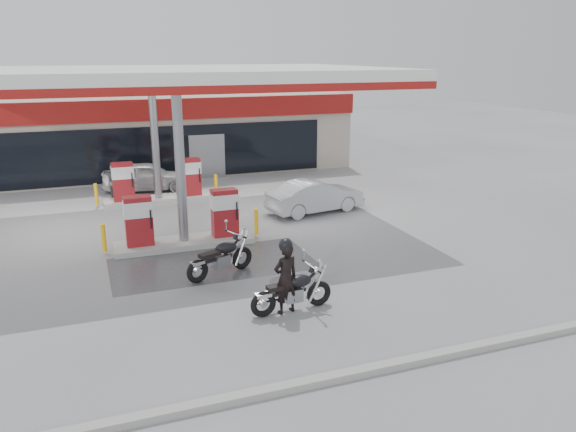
% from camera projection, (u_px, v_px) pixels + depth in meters
% --- Properties ---
extents(ground, '(90.00, 90.00, 0.00)m').
position_uv_depth(ground, '(196.00, 266.00, 16.74)').
color(ground, gray).
rests_on(ground, ground).
extents(wet_patch, '(6.00, 3.00, 0.00)m').
position_uv_depth(wet_patch, '(213.00, 264.00, 16.90)').
color(wet_patch, '#4C4C4F').
rests_on(wet_patch, ground).
extents(drain_cover, '(0.70, 0.70, 0.01)m').
position_uv_depth(drain_cover, '(282.00, 281.00, 15.60)').
color(drain_cover, '#38383A').
rests_on(drain_cover, ground).
extents(kerb, '(28.00, 0.25, 0.15)m').
position_uv_depth(kerb, '(272.00, 391.00, 10.42)').
color(kerb, gray).
rests_on(kerb, ground).
extents(store_building, '(22.00, 8.22, 4.00)m').
position_uv_depth(store_building, '(136.00, 131.00, 30.52)').
color(store_building, '#BEB29F').
rests_on(store_building, ground).
extents(canopy, '(16.00, 10.02, 5.51)m').
position_uv_depth(canopy, '(161.00, 78.00, 19.76)').
color(canopy, silver).
rests_on(canopy, ground).
extents(pump_island_near, '(5.14, 1.30, 1.78)m').
position_uv_depth(pump_island_near, '(183.00, 225.00, 18.34)').
color(pump_island_near, '#9E9E99').
rests_on(pump_island_near, ground).
extents(pump_island_far, '(5.14, 1.30, 1.78)m').
position_uv_depth(pump_island_far, '(158.00, 185.00, 23.74)').
color(pump_island_far, '#9E9E99').
rests_on(pump_island_far, ground).
extents(main_motorcycle, '(2.16, 0.83, 1.11)m').
position_uv_depth(main_motorcycle, '(293.00, 292.00, 13.70)').
color(main_motorcycle, black).
rests_on(main_motorcycle, ground).
extents(biker_main, '(0.73, 0.56, 1.79)m').
position_uv_depth(biker_main, '(286.00, 278.00, 13.50)').
color(biker_main, black).
rests_on(biker_main, ground).
extents(parked_motorcycle, '(2.13, 1.11, 1.15)m').
position_uv_depth(parked_motorcycle, '(221.00, 258.00, 15.90)').
color(parked_motorcycle, black).
rests_on(parked_motorcycle, ground).
extents(sedan_white, '(4.15, 2.22, 1.34)m').
position_uv_depth(sedan_white, '(147.00, 176.00, 25.67)').
color(sedan_white, '#BCBDBE').
rests_on(sedan_white, ground).
extents(attendant, '(0.77, 0.90, 1.61)m').
position_uv_depth(attendant, '(115.00, 181.00, 24.06)').
color(attendant, '#535458').
rests_on(attendant, ground).
extents(hatchback_silver, '(4.10, 2.04, 1.29)m').
position_uv_depth(hatchback_silver, '(315.00, 196.00, 22.22)').
color(hatchback_silver, '#ABAFB4').
rests_on(hatchback_silver, ground).
extents(parked_car_left, '(3.84, 2.16, 1.05)m').
position_uv_depth(parked_car_left, '(49.00, 170.00, 27.69)').
color(parked_car_left, black).
rests_on(parked_car_left, ground).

